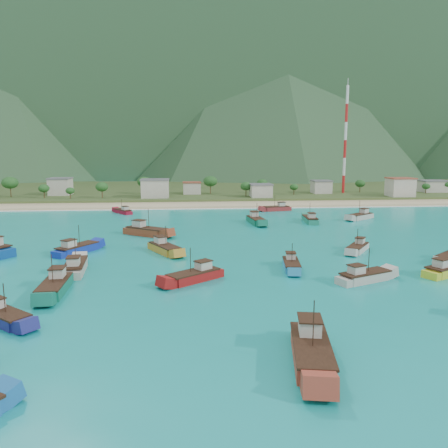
{
  "coord_description": "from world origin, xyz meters",
  "views": [
    {
      "loc": [
        -11.82,
        -89.15,
        21.27
      ],
      "look_at": [
        -2.45,
        18.0,
        3.0
      ],
      "focal_mm": 35.0,
      "sensor_mm": 36.0,
      "label": 1
    }
  ],
  "objects": [
    {
      "name": "boat_7",
      "position": [
        24.42,
        -1.45,
        0.58
      ],
      "size": [
        7.58,
        8.91,
        5.38
      ],
      "rotation": [
        0.0,
        0.0,
        2.5
      ],
      "color": "beige",
      "rests_on": "ground"
    },
    {
      "name": "boat_18",
      "position": [
        -34.86,
        -35.15,
        0.62
      ],
      "size": [
        8.99,
        8.25,
        5.58
      ],
      "rotation": [
        0.0,
        0.0,
        4.01
      ],
      "color": "navy",
      "rests_on": "ground"
    },
    {
      "name": "land",
      "position": [
        0.0,
        140.0,
        0.0
      ],
      "size": [
        400.0,
        110.0,
        2.4
      ],
      "primitive_type": "cube",
      "color": "#385123",
      "rests_on": "ground"
    },
    {
      "name": "mountains",
      "position": [
        -18.31,
        403.81,
        106.83
      ],
      "size": [
        1520.0,
        440.0,
        260.0
      ],
      "color": "slate",
      "rests_on": "ground"
    },
    {
      "name": "vegetation",
      "position": [
        -7.07,
        103.62,
        5.37
      ],
      "size": [
        274.36,
        26.33,
        9.39
      ],
      "color": "#235623",
      "rests_on": "ground"
    },
    {
      "name": "boat_14",
      "position": [
        42.31,
        41.02,
        0.75
      ],
      "size": [
        10.42,
        8.86,
        6.29
      ],
      "rotation": [
        0.0,
        0.0,
        2.21
      ],
      "color": "#B2AEA2",
      "rests_on": "ground"
    },
    {
      "name": "boat_13",
      "position": [
        -34.75,
        2.09,
        0.75
      ],
      "size": [
        8.43,
        10.59,
        6.27
      ],
      "rotation": [
        0.0,
        0.0,
        5.7
      ],
      "color": "#132C9D",
      "rests_on": "ground"
    },
    {
      "name": "boat_27",
      "position": [
        -33.33,
        60.17,
        0.55
      ],
      "size": [
        7.34,
        8.65,
        5.21
      ],
      "rotation": [
        0.0,
        0.0,
        0.64
      ],
      "color": "maroon",
      "rests_on": "ground"
    },
    {
      "name": "surf_line",
      "position": [
        0.0,
        69.5,
        0.0
      ],
      "size": [
        400.0,
        2.5,
        0.08
      ],
      "primitive_type": "cube",
      "color": "white",
      "rests_on": "ground"
    },
    {
      "name": "boat_22",
      "position": [
        -31.46,
        -12.51,
        0.76
      ],
      "size": [
        4.32,
        11.01,
        6.34
      ],
      "rotation": [
        0.0,
        0.0,
        0.11
      ],
      "color": "#A7A396",
      "rests_on": "ground"
    },
    {
      "name": "village",
      "position": [
        11.76,
        100.7,
        4.76
      ],
      "size": [
        211.6,
        28.16,
        7.54
      ],
      "color": "beige",
      "rests_on": "ground"
    },
    {
      "name": "ground",
      "position": [
        0.0,
        0.0,
        0.0
      ],
      "size": [
        600.0,
        600.0,
        0.0
      ],
      "primitive_type": "plane",
      "color": "#0D8E96",
      "rests_on": "ground"
    },
    {
      "name": "boat_10",
      "position": [
        -22.02,
        20.32,
        0.92
      ],
      "size": [
        12.08,
        10.03,
        7.23
      ],
      "rotation": [
        0.0,
        0.0,
        4.1
      ],
      "color": "brown",
      "rests_on": "ground"
    },
    {
      "name": "boat_28",
      "position": [
        20.16,
        62.04,
        0.69
      ],
      "size": [
        10.48,
        4.95,
        5.96
      ],
      "rotation": [
        0.0,
        0.0,
        1.77
      ],
      "color": "maroon",
      "rests_on": "ground"
    },
    {
      "name": "boat_12",
      "position": [
        24.91,
        36.29,
        0.72
      ],
      "size": [
        3.82,
        10.59,
        6.14
      ],
      "rotation": [
        0.0,
        0.0,
        6.21
      ],
      "color": "#1C795F",
      "rests_on": "ground"
    },
    {
      "name": "boat_2",
      "position": [
        7.07,
        -13.72,
        0.56
      ],
      "size": [
        3.89,
        9.2,
        5.27
      ],
      "rotation": [
        0.0,
        0.0,
        3.0
      ],
      "color": "teal",
      "rests_on": "ground"
    },
    {
      "name": "boat_26",
      "position": [
        0.68,
        -48.47,
        0.92
      ],
      "size": [
        5.74,
        12.63,
        7.2
      ],
      "rotation": [
        0.0,
        0.0,
        2.96
      ],
      "color": "#9E3A29",
      "rests_on": "ground"
    },
    {
      "name": "boat_4",
      "position": [
        -16.5,
        1.02,
        0.74
      ],
      "size": [
        7.78,
        10.76,
        6.23
      ],
      "rotation": [
        0.0,
        0.0,
        3.64
      ],
      "color": "#BD8329",
      "rests_on": "ground"
    },
    {
      "name": "boat_25",
      "position": [
        32.94,
        -19.93,
        0.72
      ],
      "size": [
        10.62,
        7.47,
        6.12
      ],
      "rotation": [
        0.0,
        0.0,
        5.19
      ],
      "color": "gold",
      "rests_on": "ground"
    },
    {
      "name": "boat_0",
      "position": [
        8.5,
        35.69,
        0.8
      ],
      "size": [
        4.58,
        11.42,
        6.56
      ],
      "rotation": [
        0.0,
        0.0,
        3.26
      ],
      "color": "#11664D",
      "rests_on": "ground"
    },
    {
      "name": "beach",
      "position": [
        0.0,
        79.0,
        0.0
      ],
      "size": [
        400.0,
        18.0,
        1.2
      ],
      "primitive_type": "cube",
      "color": "beige",
      "rests_on": "ground"
    },
    {
      "name": "boat_29",
      "position": [
        -31.76,
        -23.84,
        0.8
      ],
      "size": [
        3.69,
        11.18,
        6.54
      ],
      "rotation": [
        0.0,
        0.0,
        3.18
      ],
      "color": "#106952",
      "rests_on": "ground"
    },
    {
      "name": "radio_tower",
      "position": [
        61.12,
        108.0,
        25.75
      ],
      "size": [
        1.2,
        1.2,
        48.3
      ],
      "color": "red",
      "rests_on": "ground"
    },
    {
      "name": "boat_24",
      "position": [
        -10.62,
        -19.78,
        0.71
      ],
      "size": [
        10.04,
        8.64,
        6.08
      ],
      "rotation": [
        0.0,
        0.0,
        2.22
      ],
      "color": "maroon",
      "rests_on": "ground"
    },
    {
      "name": "boat_11",
      "position": [
        17.09,
        -22.53,
        0.69
      ],
      "size": [
        10.43,
        6.68,
        5.95
      ],
      "rotation": [
        0.0,
        0.0,
        5.12
      ],
      "color": "#B0AA9E",
      "rests_on": "ground"
    }
  ]
}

